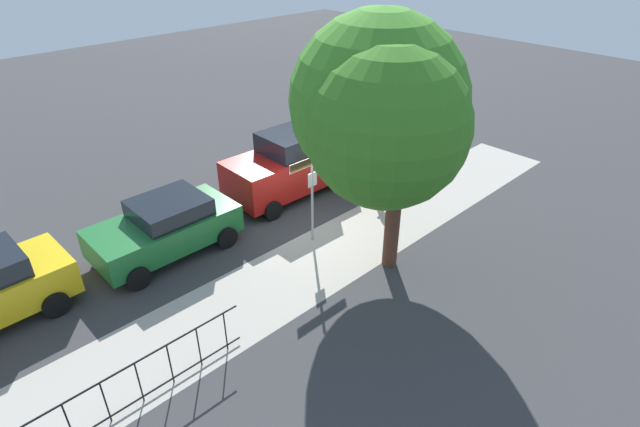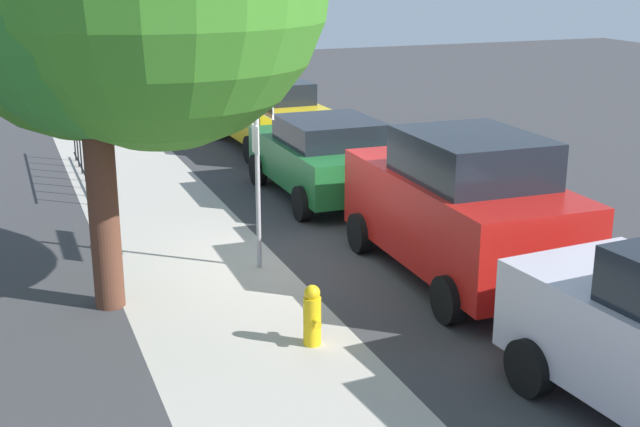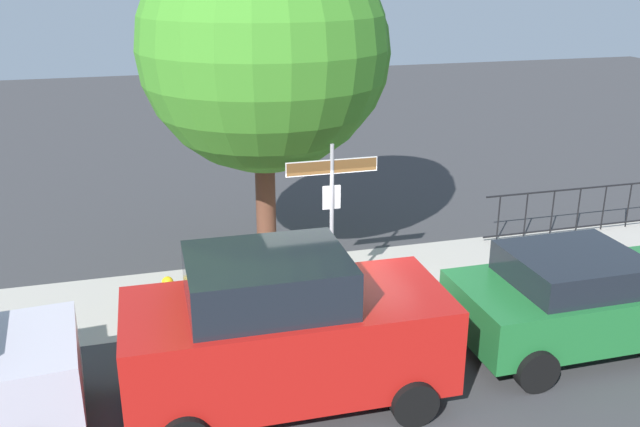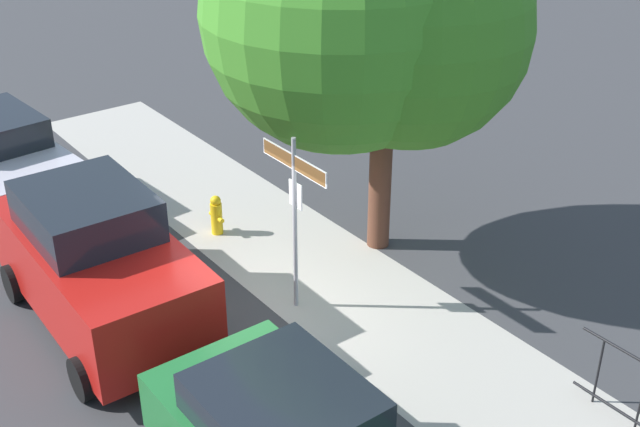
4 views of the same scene
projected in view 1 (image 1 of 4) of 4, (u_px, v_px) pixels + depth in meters
ground_plane at (308, 232)px, 15.35m from camera, size 60.00×60.00×0.00m
sidewalk_strip at (286, 279)px, 13.35m from camera, size 24.00×2.60×0.00m
street_sign at (312, 178)px, 13.94m from camera, size 1.60×0.07×2.95m
shade_tree at (385, 115)px, 11.98m from camera, size 4.83×4.99×6.59m
car_silver at (383, 132)px, 19.82m from camera, size 4.32×2.32×1.91m
car_red at (290, 165)px, 16.94m from camera, size 4.39×2.19×2.20m
car_green at (166, 226)px, 14.06m from camera, size 4.00×2.16×1.60m
iron_fence at (139, 381)px, 9.72m from camera, size 4.68×0.04×1.07m
fire_hydrant at (380, 199)px, 16.36m from camera, size 0.42×0.22×0.78m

